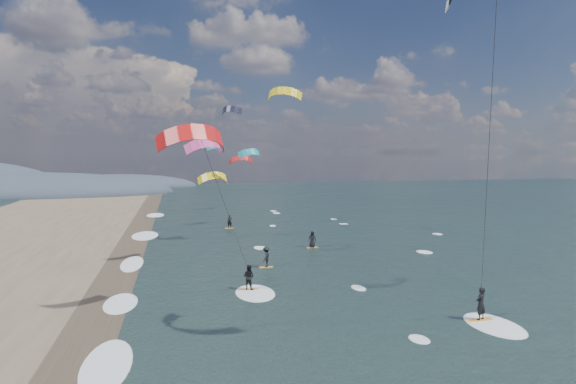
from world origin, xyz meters
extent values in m
cube|color=#382D23|center=(-12.00, 10.00, 0.00)|extent=(3.00, 240.00, 0.00)
ellipsoid|color=#3D4756|center=(-40.00, 100.00, 0.00)|extent=(64.00, 24.00, 10.00)
ellipsoid|color=#3D4756|center=(-22.00, 120.00, 0.00)|extent=(40.00, 18.00, 7.00)
cube|color=orange|center=(8.89, 7.20, 0.03)|extent=(1.49, 0.45, 0.06)
imported|color=black|center=(8.89, 7.20, 0.98)|extent=(0.79, 0.67, 1.83)
ellipsoid|color=white|center=(9.19, 6.40, 0.00)|extent=(2.60, 4.20, 0.12)
cylinder|color=black|center=(6.89, 4.20, 8.96)|extent=(0.02, 0.02, 16.94)
cube|color=orange|center=(-2.79, 16.09, 0.03)|extent=(1.33, 0.41, 0.06)
imported|color=black|center=(-2.79, 16.09, 0.90)|extent=(1.04, 1.00, 1.69)
ellipsoid|color=white|center=(-2.49, 15.29, 0.00)|extent=(2.60, 4.20, 0.12)
cylinder|color=black|center=(-4.54, 13.09, 5.87)|extent=(0.02, 0.02, 11.48)
cube|color=orange|center=(-0.46, 22.16, 0.03)|extent=(1.10, 0.35, 0.05)
imported|color=black|center=(-0.46, 22.16, 0.88)|extent=(1.03, 1.24, 1.66)
cube|color=orange|center=(5.44, 29.13, 0.03)|extent=(1.10, 0.35, 0.05)
imported|color=black|center=(5.44, 29.13, 0.84)|extent=(0.87, 0.66, 1.59)
cube|color=orange|center=(-1.15, 43.00, 0.03)|extent=(1.10, 0.35, 0.05)
imported|color=black|center=(-1.15, 43.00, 0.88)|extent=(0.61, 0.41, 1.65)
ellipsoid|color=white|center=(-10.80, 6.00, 0.00)|extent=(2.40, 5.40, 0.11)
ellipsoid|color=white|center=(-10.80, 15.00, 0.00)|extent=(2.40, 5.40, 0.11)
ellipsoid|color=white|center=(-10.80, 26.00, 0.00)|extent=(2.40, 5.40, 0.11)
ellipsoid|color=white|center=(-10.80, 40.00, 0.00)|extent=(2.40, 5.40, 0.11)
ellipsoid|color=white|center=(-10.80, 58.00, 0.00)|extent=(2.40, 5.40, 0.11)
camera|label=1|loc=(-7.49, -15.78, 9.35)|focal=30.00mm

